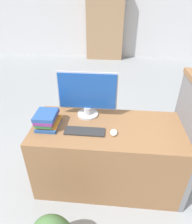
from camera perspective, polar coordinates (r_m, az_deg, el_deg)
The scene contains 9 objects.
ground_plane at distance 2.24m, azimuth 2.24°, elevation -25.11°, with size 20.00×20.00×0.00m, color #93999E.
wall_back at distance 6.49m, azimuth 5.78°, elevation 27.55°, with size 12.00×0.06×2.80m.
desk at distance 2.17m, azimuth 3.01°, elevation -12.20°, with size 1.45×0.68×0.74m.
carrel_divider at distance 2.15m, azimuth 23.88°, elevation -7.16°, with size 0.07×0.74×1.22m.
monitor at distance 1.99m, azimuth -2.49°, elevation 5.05°, with size 0.60×0.22×0.47m.
keyboard at distance 1.86m, azimuth -3.25°, elevation -5.55°, with size 0.37×0.12×0.02m.
mouse at distance 1.83m, azimuth 5.10°, elevation -5.84°, with size 0.06×0.09×0.04m.
book_stack at distance 1.96m, azimuth -13.72°, elevation -2.03°, with size 0.21×0.27×0.15m.
bookshelf_far at distance 6.30m, azimuth 2.59°, elevation 24.02°, with size 1.07×0.32×2.03m.
Camera 1 is at (0.04, -1.22, 1.87)m, focal length 32.00 mm.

